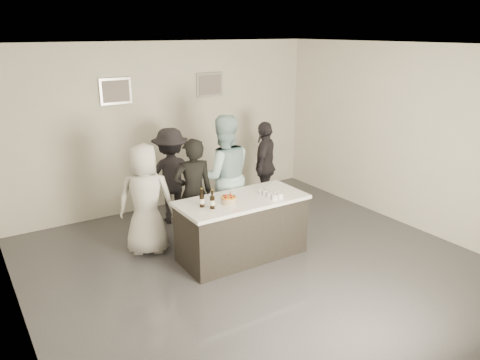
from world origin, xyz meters
The scene contains 19 objects.
floor centered at (0.00, 0.00, 0.00)m, with size 6.00×6.00×0.00m, color #3D3D42.
ceiling centered at (0.00, 0.00, 3.00)m, with size 6.00×6.00×0.00m, color white.
wall_back centered at (0.00, 3.00, 1.50)m, with size 6.00×0.04×3.00m, color beige.
wall_front centered at (0.00, -3.00, 1.50)m, with size 6.00×0.04×3.00m, color beige.
wall_left centered at (-3.00, 0.00, 1.50)m, with size 0.04×6.00×3.00m, color beige.
wall_right centered at (3.00, 0.00, 1.50)m, with size 0.04×6.00×3.00m, color beige.
picture_left centered at (-0.90, 2.97, 2.20)m, with size 0.54×0.04×0.44m, color #B2B2B7.
picture_right centered at (0.90, 2.97, 2.20)m, with size 0.54×0.04×0.44m, color #B2B2B7.
bar_counter centered at (-0.02, 0.42, 0.45)m, with size 1.86×0.86×0.90m, color white.
cake centered at (-0.27, 0.36, 0.94)m, with size 0.21×0.21×0.08m, color orange.
beer_bottle_a centered at (-0.65, 0.43, 1.03)m, with size 0.07×0.07×0.26m, color black.
beer_bottle_b centered at (-0.56, 0.30, 1.03)m, with size 0.07×0.07×0.26m, color black.
tumbler_cluster centered at (0.39, 0.29, 0.94)m, with size 0.19×0.40×0.08m, color orange.
candles centered at (-0.30, 0.06, 0.90)m, with size 0.24×0.08×0.01m, color pink.
person_main_black centered at (-0.43, 1.13, 0.84)m, with size 0.62×0.40×1.69m, color black.
person_main_blue centered at (0.18, 1.27, 0.98)m, with size 0.95×0.74×1.95m, color #98C0C6.
person_guest_left centered at (-1.12, 1.29, 0.83)m, with size 0.81×0.53×1.66m, color silver.
person_guest_right centered at (1.41, 1.86, 0.81)m, with size 0.96×0.40×1.63m, color #29262D.
person_guest_back centered at (-0.31, 2.18, 0.82)m, with size 1.06×0.61×1.64m, color black.
Camera 1 is at (-3.39, -4.82, 3.19)m, focal length 35.00 mm.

